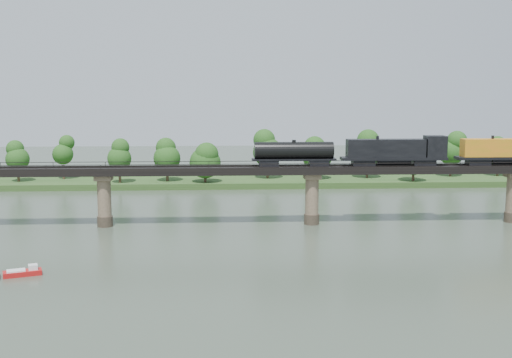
{
  "coord_description": "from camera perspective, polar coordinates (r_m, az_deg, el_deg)",
  "views": [
    {
      "loc": [
        -17.1,
        -92.15,
        26.59
      ],
      "look_at": [
        -10.9,
        30.0,
        9.0
      ],
      "focal_mm": 45.0,
      "sensor_mm": 36.0,
      "label": 1
    }
  ],
  "objects": [
    {
      "name": "motorboat",
      "position": [
        97.87,
        -20.0,
        -7.78
      ],
      "size": [
        5.55,
        3.49,
        1.46
      ],
      "rotation": [
        0.0,
        0.0,
        0.33
      ],
      "color": "#B51514",
      "rests_on": "ground"
    },
    {
      "name": "freight_train",
      "position": [
        131.93,
        18.59,
        2.38
      ],
      "size": [
        83.22,
        3.24,
        5.73
      ],
      "color": "black",
      "rests_on": "bridge"
    },
    {
      "name": "far_bank",
      "position": [
        179.83,
        2.58,
        -0.07
      ],
      "size": [
        300.0,
        24.0,
        1.6
      ],
      "primitive_type": "cube",
      "color": "#29481D",
      "rests_on": "ground"
    },
    {
      "name": "ground",
      "position": [
        97.42,
        7.38,
        -7.72
      ],
      "size": [
        400.0,
        400.0,
        0.0
      ],
      "primitive_type": "plane",
      "color": "#344133",
      "rests_on": "ground"
    },
    {
      "name": "far_treeline",
      "position": [
        173.81,
        0.04,
        2.32
      ],
      "size": [
        289.06,
        17.54,
        13.6
      ],
      "color": "#382619",
      "rests_on": "far_bank"
    },
    {
      "name": "bridge_superstructure",
      "position": [
        124.23,
        5.03,
        1.31
      ],
      "size": [
        220.0,
        4.9,
        0.75
      ],
      "color": "black",
      "rests_on": "bridge"
    },
    {
      "name": "bridge",
      "position": [
        125.14,
        4.99,
        -1.57
      ],
      "size": [
        236.0,
        30.0,
        11.5
      ],
      "color": "#473A2D",
      "rests_on": "ground"
    }
  ]
}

